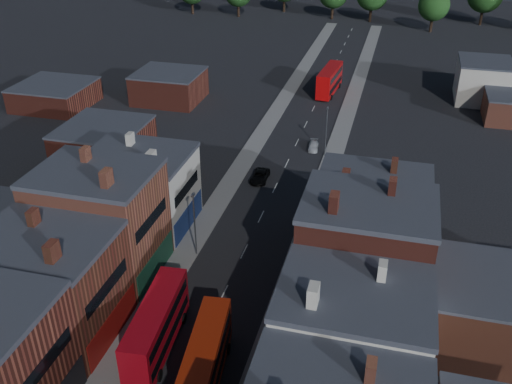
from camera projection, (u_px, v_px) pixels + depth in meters
The scene contains 10 objects.
pavement_west at pixel (235, 176), 83.55m from camera, with size 3.00×200.00×0.12m, color gray.
pavement_east at pixel (323, 187), 80.66m from camera, with size 3.00×200.00×0.12m, color gray.
lamp_post_2 at pixel (195, 220), 64.12m from camera, with size 0.25×0.70×8.12m.
lamp_post_3 at pixel (326, 128), 87.10m from camera, with size 0.25×0.70×8.12m.
bus_0 at pixel (156, 326), 52.07m from camera, with size 3.64×11.81×5.02m.
bus_1 at pixel (205, 359), 48.64m from camera, with size 3.86×11.35×4.80m.
bus_2 at pixel (330, 80), 113.65m from camera, with size 3.71×12.02×5.11m.
car_2 at pixel (260, 176), 82.10m from camera, with size 2.22×4.82×1.34m, color black.
car_3 at pixel (313, 146), 91.45m from camera, with size 1.52×3.74×1.09m, color silver.
ped_3 at pixel (274, 353), 51.55m from camera, with size 0.96×0.43×1.63m, color #615A53.
Camera 1 is at (15.35, -20.78, 38.90)m, focal length 40.00 mm.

